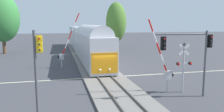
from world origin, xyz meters
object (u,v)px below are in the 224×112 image
traffic_signal_near_left (38,60)px  elm_centre_background (116,22)px  crossing_gate_near (166,69)px  commuter_train (84,39)px  crossing_signal_mast (184,62)px  traffic_signal_near_right (192,48)px  crossing_gate_far (64,51)px  pine_left_background (2,18)px

traffic_signal_near_left → elm_centre_background: 36.48m
crossing_gate_near → traffic_signal_near_left: crossing_gate_near is taller
commuter_train → traffic_signal_near_left: size_ratio=7.53×
crossing_signal_mast → elm_centre_background: bearing=85.6°
commuter_train → crossing_signal_mast: 24.85m
crossing_signal_mast → elm_centre_background: 31.45m
commuter_train → traffic_signal_near_right: 26.12m
crossing_signal_mast → traffic_signal_near_left: 11.48m
crossing_gate_far → elm_centre_background: size_ratio=0.68×
crossing_gate_near → commuter_train: bearing=99.6°
crossing_gate_far → pine_left_background: bearing=122.8°
crossing_signal_mast → elm_centre_background: (2.42, 31.17, 3.43)m
commuter_train → crossing_gate_near: (4.03, -23.90, -0.84)m
traffic_signal_near_right → pine_left_background: size_ratio=0.46×
crossing_gate_far → traffic_signal_near_left: crossing_gate_far is taller
crossing_signal_mast → commuter_train: bearing=102.6°
crossing_gate_near → elm_centre_background: bearing=83.0°
traffic_signal_near_left → traffic_signal_near_right: bearing=6.8°
elm_centre_background → pine_left_background: (-22.34, -1.80, 0.69)m
traffic_signal_near_right → traffic_signal_near_left: (-10.95, -1.30, -0.32)m
traffic_signal_near_right → pine_left_background: bearing=122.8°
crossing_signal_mast → crossing_gate_far: size_ratio=0.59×
traffic_signal_near_right → crossing_gate_far: bearing=122.7°
commuter_train → crossing_gate_far: bearing=-109.0°
crossing_gate_near → crossing_gate_far: 14.85m
commuter_train → pine_left_background: 15.87m
elm_centre_background → pine_left_background: bearing=-175.4°
commuter_train → elm_centre_background: elm_centre_background is taller
commuter_train → pine_left_background: pine_left_background is taller
traffic_signal_near_right → elm_centre_background: bearing=85.4°
crossing_gate_far → traffic_signal_near_right: bearing=-57.3°
traffic_signal_near_right → crossing_gate_near: bearing=125.7°
traffic_signal_near_left → elm_centre_background: (13.55, 33.78, 2.41)m
traffic_signal_near_left → pine_left_background: bearing=105.4°
crossing_gate_near → traffic_signal_near_right: crossing_gate_near is taller
pine_left_background → crossing_gate_far: bearing=-57.2°
crossing_gate_near → elm_centre_background: 31.31m
crossing_gate_near → pine_left_background: pine_left_background is taller
traffic_signal_near_left → pine_left_background: (-8.79, 31.98, 3.10)m
crossing_gate_near → elm_centre_background: elm_centre_background is taller
crossing_signal_mast → pine_left_background: pine_left_background is taller
crossing_signal_mast → elm_centre_background: size_ratio=0.41×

